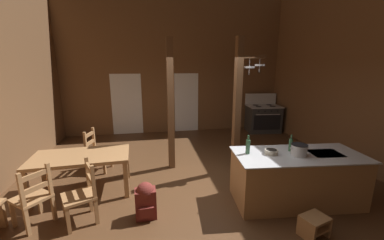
{
  "coord_description": "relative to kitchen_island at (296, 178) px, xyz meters",
  "views": [
    {
      "loc": [
        -0.94,
        -3.98,
        2.36
      ],
      "look_at": [
        0.02,
        1.17,
        1.12
      ],
      "focal_mm": 22.08,
      "sensor_mm": 36.0,
      "label": 1
    }
  ],
  "objects": [
    {
      "name": "backpack",
      "position": [
        -2.57,
        0.0,
        -0.13
      ],
      "size": [
        0.33,
        0.32,
        0.6
      ],
      "color": "maroon",
      "rests_on": "ground_plane"
    },
    {
      "name": "glazed_door_back_left",
      "position": [
        -3.19,
        4.81,
        0.58
      ],
      "size": [
        1.0,
        0.01,
        2.05
      ],
      "primitive_type": "cube",
      "color": "white",
      "rests_on": "ground_plane"
    },
    {
      "name": "bottle_tall_on_counter",
      "position": [
        -0.85,
        0.17,
        0.57
      ],
      "size": [
        0.07,
        0.07,
        0.32
      ],
      "color": "#2D5638",
      "rests_on": "kitchen_island"
    },
    {
      "name": "dining_table",
      "position": [
        -3.73,
        1.0,
        0.21
      ],
      "size": [
        1.75,
        0.99,
        0.74
      ],
      "color": "#9E7044",
      "rests_on": "ground_plane"
    },
    {
      "name": "kitchen_island",
      "position": [
        0.0,
        0.0,
        0.0
      ],
      "size": [
        2.24,
        1.16,
        0.88
      ],
      "color": "#9E7044",
      "rests_on": "ground_plane"
    },
    {
      "name": "stove_range",
      "position": [
        1.52,
        4.24,
        0.04
      ],
      "size": [
        1.21,
        0.92,
        1.32
      ],
      "color": "#2E2E2E",
      "rests_on": "ground_plane"
    },
    {
      "name": "ladderback_chair_at_table_end",
      "position": [
        -4.19,
        0.13,
        0.01
      ],
      "size": [
        0.62,
        0.62,
        0.95
      ],
      "color": "#9E7044",
      "rests_on": "ground_plane"
    },
    {
      "name": "step_stool",
      "position": [
        -0.26,
        -0.85,
        -0.26
      ],
      "size": [
        0.42,
        0.37,
        0.3
      ],
      "color": "#9E7044",
      "rests_on": "ground_plane"
    },
    {
      "name": "ladderback_chair_by_post",
      "position": [
        -3.66,
        1.95,
        0.01
      ],
      "size": [
        0.54,
        0.54,
        0.95
      ],
      "color": "#9E7044",
      "rests_on": "ground_plane"
    },
    {
      "name": "support_post_with_pot_rack",
      "position": [
        -0.57,
        1.38,
        1.12
      ],
      "size": [
        0.67,
        0.24,
        2.92
      ],
      "color": "brown",
      "rests_on": "ground_plane"
    },
    {
      "name": "stockpot_on_counter",
      "position": [
        -0.05,
        -0.06,
        0.54
      ],
      "size": [
        0.33,
        0.26,
        0.19
      ],
      "color": "#B7BABF",
      "rests_on": "kitchen_island"
    },
    {
      "name": "bottle_short_on_counter",
      "position": [
        -0.06,
        0.16,
        0.56
      ],
      "size": [
        0.07,
        0.07,
        0.29
      ],
      "color": "#2D5638",
      "rests_on": "kitchen_island"
    },
    {
      "name": "wall_back",
      "position": [
        -1.52,
        4.88,
        1.84
      ],
      "size": [
        8.23,
        0.14,
        4.57
      ],
      "primitive_type": "cube",
      "color": "brown",
      "rests_on": "ground_plane"
    },
    {
      "name": "support_post_center",
      "position": [
        -1.99,
        1.8,
        1.02
      ],
      "size": [
        0.14,
        0.14,
        2.92
      ],
      "color": "brown",
      "rests_on": "ground_plane"
    },
    {
      "name": "ground_plane",
      "position": [
        -1.52,
        0.63,
        -0.49
      ],
      "size": [
        8.23,
        9.17,
        0.1
      ],
      "primitive_type": "cube",
      "color": "#4C301C"
    },
    {
      "name": "ladderback_chair_near_window",
      "position": [
        -3.51,
        0.1,
        0.01
      ],
      "size": [
        0.58,
        0.58,
        0.95
      ],
      "color": "#9E7044",
      "rests_on": "ground_plane"
    },
    {
      "name": "glazed_panel_back_right",
      "position": [
        -1.15,
        4.81,
        0.58
      ],
      "size": [
        0.84,
        0.01,
        2.05
      ],
      "primitive_type": "cube",
      "color": "white",
      "rests_on": "ground_plane"
    },
    {
      "name": "mixing_bowl_on_counter",
      "position": [
        -0.46,
        0.09,
        0.48
      ],
      "size": [
        0.22,
        0.22,
        0.08
      ],
      "color": "#B2A893",
      "rests_on": "kitchen_island"
    }
  ]
}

